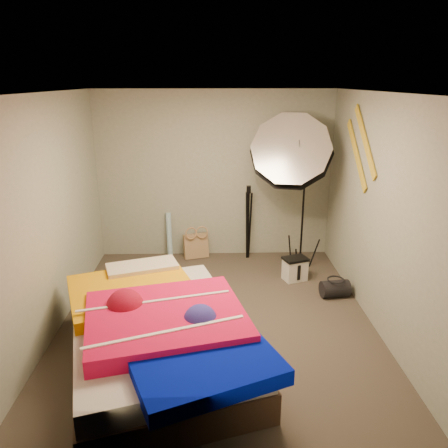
{
  "coord_description": "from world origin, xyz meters",
  "views": [
    {
      "loc": [
        -0.05,
        -4.43,
        2.62
      ],
      "look_at": [
        0.1,
        0.6,
        0.95
      ],
      "focal_mm": 35.0,
      "sensor_mm": 36.0,
      "label": 1
    }
  ],
  "objects_px": {
    "camera_case": "(295,270)",
    "duffel_bag": "(335,289)",
    "wrapping_roll": "(169,235)",
    "bed": "(159,334)",
    "photo_umbrella": "(291,153)",
    "camera_tripod": "(248,217)",
    "tote_bag": "(196,246)"
  },
  "relations": [
    {
      "from": "camera_case",
      "to": "duffel_bag",
      "type": "distance_m",
      "value": 0.66
    },
    {
      "from": "tote_bag",
      "to": "camera_tripod",
      "type": "xyz_separation_m",
      "value": [
        0.8,
        -0.03,
        0.46
      ]
    },
    {
      "from": "camera_case",
      "to": "duffel_bag",
      "type": "relative_size",
      "value": 0.84
    },
    {
      "from": "wrapping_roll",
      "to": "bed",
      "type": "xyz_separation_m",
      "value": [
        0.14,
        -2.71,
        -0.02
      ]
    },
    {
      "from": "duffel_bag",
      "to": "tote_bag",
      "type": "bearing_deg",
      "value": 135.4
    },
    {
      "from": "camera_case",
      "to": "camera_tripod",
      "type": "xyz_separation_m",
      "value": [
        -0.58,
        0.81,
        0.5
      ]
    },
    {
      "from": "duffel_bag",
      "to": "wrapping_roll",
      "type": "bearing_deg",
      "value": 139.72
    },
    {
      "from": "bed",
      "to": "wrapping_roll",
      "type": "bearing_deg",
      "value": 93.0
    },
    {
      "from": "photo_umbrella",
      "to": "camera_tripod",
      "type": "relative_size",
      "value": 2.06
    },
    {
      "from": "bed",
      "to": "photo_umbrella",
      "type": "relative_size",
      "value": 1.12
    },
    {
      "from": "duffel_bag",
      "to": "bed",
      "type": "bearing_deg",
      "value": -155.36
    },
    {
      "from": "wrapping_roll",
      "to": "bed",
      "type": "bearing_deg",
      "value": -87.0
    },
    {
      "from": "wrapping_roll",
      "to": "camera_case",
      "type": "distance_m",
      "value": 2.01
    },
    {
      "from": "photo_umbrella",
      "to": "camera_tripod",
      "type": "distance_m",
      "value": 1.23
    },
    {
      "from": "wrapping_roll",
      "to": "photo_umbrella",
      "type": "height_order",
      "value": "photo_umbrella"
    },
    {
      "from": "tote_bag",
      "to": "duffel_bag",
      "type": "bearing_deg",
      "value": -52.63
    },
    {
      "from": "wrapping_roll",
      "to": "camera_tripod",
      "type": "bearing_deg",
      "value": -4.13
    },
    {
      "from": "photo_umbrella",
      "to": "wrapping_roll",
      "type": "bearing_deg",
      "value": 163.67
    },
    {
      "from": "bed",
      "to": "camera_tripod",
      "type": "bearing_deg",
      "value": 68.01
    },
    {
      "from": "camera_tripod",
      "to": "bed",
      "type": "bearing_deg",
      "value": -111.99
    },
    {
      "from": "tote_bag",
      "to": "wrapping_roll",
      "type": "distance_m",
      "value": 0.44
    },
    {
      "from": "wrapping_roll",
      "to": "camera_case",
      "type": "xyz_separation_m",
      "value": [
        1.79,
        -0.9,
        -0.2
      ]
    },
    {
      "from": "photo_umbrella",
      "to": "camera_tripod",
      "type": "bearing_deg",
      "value": 141.52
    },
    {
      "from": "tote_bag",
      "to": "bed",
      "type": "relative_size",
      "value": 0.14
    },
    {
      "from": "camera_case",
      "to": "photo_umbrella",
      "type": "relative_size",
      "value": 0.13
    },
    {
      "from": "duffel_bag",
      "to": "bed",
      "type": "distance_m",
      "value": 2.46
    },
    {
      "from": "tote_bag",
      "to": "wrapping_roll",
      "type": "bearing_deg",
      "value": 155.9
    },
    {
      "from": "photo_umbrella",
      "to": "camera_tripod",
      "type": "height_order",
      "value": "photo_umbrella"
    },
    {
      "from": "camera_case",
      "to": "bed",
      "type": "distance_m",
      "value": 2.46
    },
    {
      "from": "bed",
      "to": "photo_umbrella",
      "type": "distance_m",
      "value": 3.04
    },
    {
      "from": "camera_case",
      "to": "wrapping_roll",
      "type": "bearing_deg",
      "value": 134.58
    },
    {
      "from": "tote_bag",
      "to": "photo_umbrella",
      "type": "distance_m",
      "value": 2.05
    }
  ]
}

